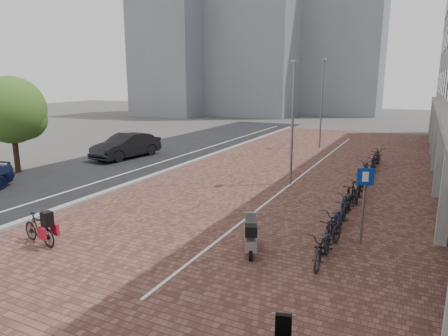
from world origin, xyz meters
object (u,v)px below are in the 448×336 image
Objects in this scene: car_dark at (126,146)px; hero_bike at (39,228)px; scooter_front at (251,235)px; parking_sign at (364,194)px.

hero_bike is (7.12, -12.92, -0.30)m from car_dark.
car_dark is 3.09× the size of scooter_front.
parking_sign is at bearing -20.04° from car_dark.
hero_bike is at bearing -54.27° from car_dark.
hero_bike is at bearing 177.74° from scooter_front.
scooter_front is at bearing -59.24° from hero_bike.
car_dark is 18.52m from parking_sign.
scooter_front is (13.51, -10.48, -0.27)m from car_dark.
car_dark is 17.10m from scooter_front.
hero_bike is 0.70× the size of parking_sign.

